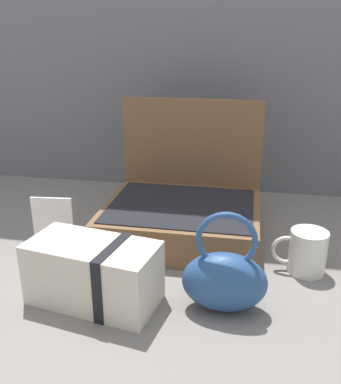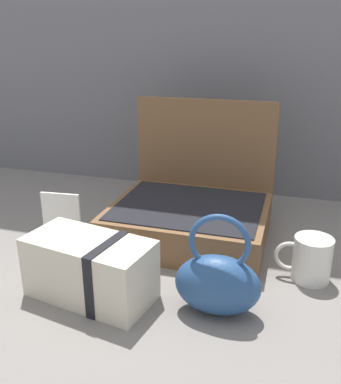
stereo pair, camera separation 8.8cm
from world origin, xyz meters
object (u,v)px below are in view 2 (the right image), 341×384
object	(u,v)px
teal_pouch_handbag	(218,282)
cream_toiletry_bag	(91,269)
coffee_mug	(311,259)
info_card_left	(62,219)
open_suitcase	(192,208)

from	to	relation	value
teal_pouch_handbag	cream_toiletry_bag	bearing A→B (deg)	-175.01
cream_toiletry_bag	coffee_mug	size ratio (longest dim) A/B	2.24
info_card_left	teal_pouch_handbag	bearing A→B (deg)	-26.50
open_suitcase	cream_toiletry_bag	distance (m)	0.36
open_suitcase	teal_pouch_handbag	distance (m)	0.35
info_card_left	open_suitcase	bearing A→B (deg)	23.16
teal_pouch_handbag	coffee_mug	size ratio (longest dim) A/B	1.69
teal_pouch_handbag	coffee_mug	world-z (taller)	teal_pouch_handbag
open_suitcase	info_card_left	bearing A→B (deg)	-151.30
teal_pouch_handbag	info_card_left	xyz separation A→B (m)	(-0.42, 0.16, 0.00)
open_suitcase	teal_pouch_handbag	world-z (taller)	open_suitcase
open_suitcase	cream_toiletry_bag	size ratio (longest dim) A/B	1.45
open_suitcase	coffee_mug	distance (m)	0.33
teal_pouch_handbag	coffee_mug	bearing A→B (deg)	45.61
open_suitcase	coffee_mug	world-z (taller)	open_suitcase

